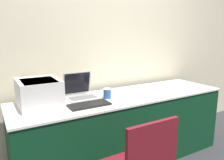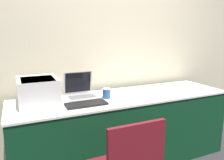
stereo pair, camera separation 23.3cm
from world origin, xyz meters
name	(u,v)px [view 2 (the right image)]	position (x,y,z in m)	size (l,w,h in m)	color
wall_back	(108,45)	(0.00, 0.79, 1.30)	(8.00, 0.05, 2.60)	beige
table	(124,128)	(0.00, 0.33, 0.39)	(2.41, 0.68, 0.78)	#0C381E
printer	(38,90)	(-0.89, 0.42, 0.91)	(0.37, 0.43, 0.25)	silver
laptop_left	(81,92)	(-0.45, 0.48, 0.83)	(0.32, 0.30, 0.26)	#B7B7BC
external_keyboard	(86,104)	(-0.48, 0.19, 0.79)	(0.39, 0.17, 0.02)	black
coffee_cup	(106,93)	(-0.22, 0.32, 0.83)	(0.08, 0.08, 0.11)	#285699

